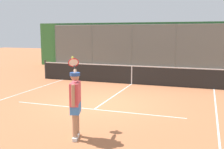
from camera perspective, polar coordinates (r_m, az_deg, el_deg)
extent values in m
plane|color=#B76B42|center=(10.20, -2.08, -6.14)|extent=(60.00, 60.00, 0.00)
cube|color=white|center=(9.52, -3.76, -7.23)|extent=(6.19, 0.05, 0.01)
cube|color=white|center=(9.26, 20.97, -8.27)|extent=(0.05, 9.02, 0.01)
cube|color=white|center=(11.94, -20.77, -4.49)|extent=(0.05, 9.02, 0.01)
cube|color=white|center=(11.77, 0.95, -4.10)|extent=(0.05, 4.96, 0.01)
cylinder|color=slate|center=(19.19, 13.11, 5.47)|extent=(0.07, 0.07, 3.19)
cylinder|color=slate|center=(19.76, 4.11, 5.76)|extent=(0.07, 0.07, 3.19)
cylinder|color=slate|center=(20.78, -4.21, 5.90)|extent=(0.07, 0.07, 3.19)
cylinder|color=slate|center=(22.19, -11.61, 5.93)|extent=(0.07, 0.07, 3.19)
cylinder|color=slate|center=(19.40, 8.65, 10.22)|extent=(15.49, 0.05, 0.05)
cube|color=slate|center=(19.42, 8.54, 5.63)|extent=(15.49, 0.02, 3.19)
cube|color=#387A3D|center=(20.05, 8.90, 5.92)|extent=(18.49, 0.90, 3.33)
cube|color=silver|center=(19.38, 8.34, 1.12)|extent=(16.49, 0.18, 0.15)
cylinder|color=#2D2D2D|center=(16.08, -13.67, 1.06)|extent=(0.09, 0.09, 1.07)
cube|color=black|center=(14.02, 4.13, -0.15)|extent=(10.10, 0.02, 0.91)
cube|color=white|center=(13.95, 4.15, 1.80)|extent=(10.10, 0.04, 0.05)
cube|color=white|center=(14.02, 4.13, -0.15)|extent=(0.05, 0.04, 0.91)
cube|color=silver|center=(6.96, -7.65, -13.03)|extent=(0.18, 0.28, 0.09)
cylinder|color=#A87A5B|center=(6.82, -7.72, -9.67)|extent=(0.13, 0.13, 0.77)
cube|color=silver|center=(7.20, -7.29, -12.27)|extent=(0.18, 0.28, 0.09)
cylinder|color=#A87A5B|center=(7.06, -7.36, -9.01)|extent=(0.13, 0.13, 0.77)
cube|color=#3D7AC6|center=(6.85, -7.59, -6.90)|extent=(0.33, 0.45, 0.26)
cube|color=#DB4C56|center=(6.76, -7.65, -3.98)|extent=(0.34, 0.52, 0.56)
cylinder|color=#A87A5B|center=(6.48, -8.09, -4.35)|extent=(0.08, 0.08, 0.51)
cylinder|color=#A87A5B|center=(7.13, -7.51, -0.14)|extent=(0.28, 0.36, 0.29)
sphere|color=#A87A5B|center=(6.68, -7.72, -0.42)|extent=(0.21, 0.21, 0.21)
cylinder|color=#284C93|center=(6.67, -7.73, 0.08)|extent=(0.31, 0.31, 0.08)
cube|color=#284C93|center=(6.79, -7.56, -0.04)|extent=(0.23, 0.24, 0.02)
cylinder|color=black|center=(7.35, -7.80, 1.37)|extent=(0.12, 0.16, 0.13)
torus|color=red|center=(7.52, -8.01, 2.48)|extent=(0.35, 0.32, 0.26)
cylinder|color=silver|center=(7.52, -8.01, 2.48)|extent=(0.28, 0.26, 0.21)
sphere|color=#D6E042|center=(7.68, -8.21, 3.50)|extent=(0.07, 0.07, 0.07)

